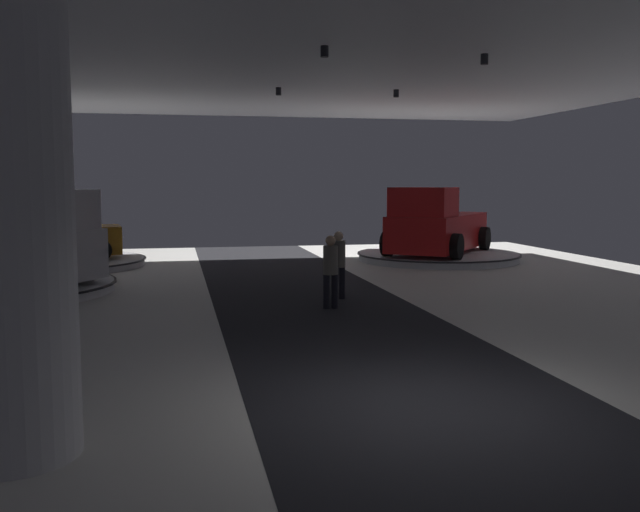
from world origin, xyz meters
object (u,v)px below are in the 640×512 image
Objects in this scene: display_car_deep_left at (52,236)px; pickup_truck_deep_right at (436,227)px; column_left at (0,179)px; pickup_truck_far_left at (1,246)px; display_platform_deep_right at (438,256)px; visitor_walking_far at (331,267)px; visitor_walking_near at (339,261)px; display_platform_deep_left at (54,263)px.

display_car_deep_left is 12.78m from pickup_truck_deep_right.
column_left reaches higher than display_car_deep_left.
pickup_truck_far_left is at bearing 102.98° from column_left.
display_platform_deep_right is 3.57× the size of visitor_walking_far.
column_left is 0.97× the size of display_platform_deep_right.
visitor_walking_near is (5.37, 8.61, -1.84)m from column_left.
display_car_deep_left is at bearing 87.43° from pickup_truck_far_left.
display_platform_deep_right is 10.29m from visitor_walking_far.
visitor_walking_far is (-5.76, -8.50, 0.75)m from display_platform_deep_right.
display_platform_deep_left is 1.32× the size of display_car_deep_left.
display_platform_deep_left is 11.72m from visitor_walking_far.
display_platform_deep_left is at bearing 97.67° from column_left.
display_platform_deep_right is at bearing -3.39° from display_platform_deep_left.
visitor_walking_near is at bearing 69.25° from visitor_walking_far.
display_car_deep_left reaches higher than display_platform_deep_right.
display_platform_deep_right is at bearing 20.47° from pickup_truck_far_left.
column_left is 16.99m from display_platform_deep_left.
pickup_truck_deep_right reaches higher than visitor_walking_near.
column_left reaches higher than display_platform_deep_left.
visitor_walking_near is at bearing 58.04° from column_left.
pickup_truck_deep_right is 3.43× the size of visitor_walking_far.
pickup_truck_far_left is 3.54× the size of visitor_walking_near.
display_platform_deep_right is 1.10m from pickup_truck_deep_right.
pickup_truck_far_left is 1.03× the size of pickup_truck_deep_right.
visitor_walking_far is (-0.47, -1.23, 0.00)m from visitor_walking_near.
visitor_walking_near is at bearing -126.09° from display_platform_deep_right.
visitor_walking_far reaches higher than display_platform_deep_left.
column_left is 9.05m from visitor_walking_far.
display_platform_deep_right is (13.19, 4.92, -1.04)m from pickup_truck_far_left.
column_left reaches higher than pickup_truck_deep_right.
visitor_walking_near is (7.90, -2.34, -0.28)m from pickup_truck_far_left.
display_car_deep_left reaches higher than visitor_walking_near.
display_platform_deep_left is at bearing 8.03° from display_car_deep_left.
display_platform_deep_left is (-2.24, 16.64, -2.61)m from column_left.
pickup_truck_far_left is (-2.53, 10.95, -1.56)m from column_left.
pickup_truck_far_left is (-0.29, -5.69, 1.05)m from display_platform_deep_left.
display_car_deep_left is 12.99m from display_platform_deep_right.
display_platform_deep_right is 1.04× the size of pickup_truck_deep_right.
pickup_truck_far_left reaches higher than visitor_walking_far.
column_left reaches higher than visitor_walking_near.
display_platform_deep_right is 3.57× the size of visitor_walking_near.
pickup_truck_far_left is at bearing 163.50° from visitor_walking_near.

